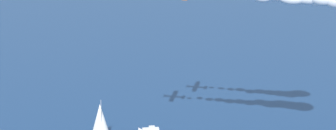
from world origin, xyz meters
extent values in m
cylinder|color=#B2B2B7|center=(11.74, 12.34, 7.13)|extent=(0.14, 0.14, 11.47)
cone|color=white|center=(12.98, 12.27, 6.56)|extent=(5.78, 5.78, 9.75)
cube|color=white|center=(18.33, -3.29, 0.36)|extent=(2.53, 4.76, 0.73)
cone|color=white|center=(19.01, -0.59, 0.36)|extent=(1.70, 1.48, 1.45)
cube|color=silver|center=(18.25, -3.62, 1.00)|extent=(1.52, 1.83, 0.55)
camera|label=1|loc=(-149.11, 57.43, 69.54)|focal=74.92mm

